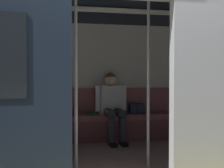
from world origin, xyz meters
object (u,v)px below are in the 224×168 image
grab_pole_far (148,83)px  person_seated (112,102)px  book (92,114)px  bench_seat (98,121)px  train_car (101,53)px  handbag (137,109)px  grab_pole_door (76,83)px

grab_pole_far → person_seated: bearing=-81.7°
person_seated → book: size_ratio=5.37×
bench_seat → grab_pole_far: bearing=106.9°
person_seated → grab_pole_far: size_ratio=0.57×
train_car → grab_pole_far: size_ratio=3.11×
handbag → book: (0.80, -0.00, -0.07)m
train_car → handbag: train_car is taller
person_seated → bench_seat: bearing=-12.5°
handbag → grab_pole_door: bearing=53.2°
bench_seat → grab_pole_door: size_ratio=1.29×
bench_seat → person_seated: bearing=167.5°
train_car → person_seated: size_ratio=5.42×
book → grab_pole_door: size_ratio=0.11×
book → bench_seat: bearing=118.3°
book → grab_pole_door: bearing=47.0°
bench_seat → person_seated: 0.41m
bench_seat → person_seated: size_ratio=2.25×
bench_seat → grab_pole_door: (0.44, 1.47, 0.68)m
train_car → grab_pole_far: 0.85m
grab_pole_door → grab_pole_far: same height
train_car → book: train_car is taller
person_seated → book: bearing=-18.5°
bench_seat → person_seated: person_seated is taller
bench_seat → grab_pole_door: bearing=73.4°
grab_pole_door → bench_seat: bearing=-106.6°
train_car → bench_seat: train_car is taller
bench_seat → handbag: 0.73m
bench_seat → grab_pole_far: grab_pole_far is taller
bench_seat → book: size_ratio=12.09×
grab_pole_far → train_car: bearing=-46.8°
bench_seat → train_car: bearing=85.7°
train_car → handbag: bearing=-129.0°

